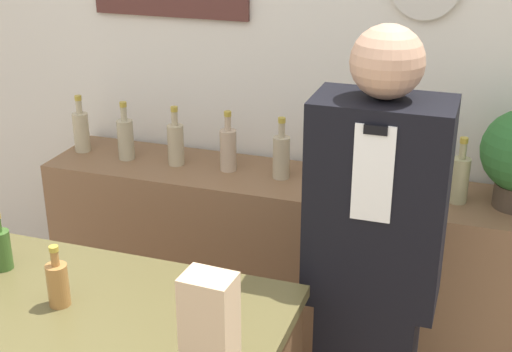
% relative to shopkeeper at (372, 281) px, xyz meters
% --- Properties ---
extents(back_wall, '(5.20, 0.09, 2.70)m').
position_rel_shopkeeper_xyz_m(back_wall, '(-0.60, 0.91, 0.50)').
color(back_wall, silver).
rests_on(back_wall, ground_plane).
extents(back_shelf, '(2.36, 0.44, 0.92)m').
position_rel_shopkeeper_xyz_m(back_shelf, '(-0.40, 0.63, -0.40)').
color(back_shelf, brown).
rests_on(back_shelf, ground_plane).
extents(shopkeeper, '(0.44, 0.27, 1.72)m').
position_rel_shopkeeper_xyz_m(shopkeeper, '(0.00, 0.00, 0.00)').
color(shopkeeper, black).
rests_on(shopkeeper, ground_plane).
extents(paper_bag, '(0.13, 0.10, 0.34)m').
position_rel_shopkeeper_xyz_m(paper_bag, '(-0.27, -0.76, 0.23)').
color(paper_bag, tan).
rests_on(paper_bag, display_counter).
extents(counter_bottle_1, '(0.07, 0.07, 0.20)m').
position_rel_shopkeeper_xyz_m(counter_bottle_1, '(-1.16, -0.41, 0.13)').
color(counter_bottle_1, '#365B23').
rests_on(counter_bottle_1, display_counter).
extents(counter_bottle_2, '(0.07, 0.07, 0.20)m').
position_rel_shopkeeper_xyz_m(counter_bottle_2, '(-0.86, -0.54, 0.13)').
color(counter_bottle_2, '#A36E37').
rests_on(counter_bottle_2, display_counter).
extents(shelf_bottle_0, '(0.07, 0.07, 0.27)m').
position_rel_shopkeeper_xyz_m(shelf_bottle_0, '(-1.50, 0.65, 0.16)').
color(shelf_bottle_0, tan).
rests_on(shelf_bottle_0, back_shelf).
extents(shelf_bottle_1, '(0.07, 0.07, 0.27)m').
position_rel_shopkeeper_xyz_m(shelf_bottle_1, '(-1.25, 0.62, 0.16)').
color(shelf_bottle_1, tan).
rests_on(shelf_bottle_1, back_shelf).
extents(shelf_bottle_2, '(0.07, 0.07, 0.27)m').
position_rel_shopkeeper_xyz_m(shelf_bottle_2, '(-1.01, 0.63, 0.16)').
color(shelf_bottle_2, tan).
rests_on(shelf_bottle_2, back_shelf).
extents(shelf_bottle_3, '(0.07, 0.07, 0.27)m').
position_rel_shopkeeper_xyz_m(shelf_bottle_3, '(-0.76, 0.64, 0.16)').
color(shelf_bottle_3, tan).
rests_on(shelf_bottle_3, back_shelf).
extents(shelf_bottle_4, '(0.07, 0.07, 0.27)m').
position_rel_shopkeeper_xyz_m(shelf_bottle_4, '(-0.51, 0.63, 0.16)').
color(shelf_bottle_4, tan).
rests_on(shelf_bottle_4, back_shelf).
extents(shelf_bottle_5, '(0.07, 0.07, 0.27)m').
position_rel_shopkeeper_xyz_m(shelf_bottle_5, '(-0.27, 0.65, 0.16)').
color(shelf_bottle_5, tan).
rests_on(shelf_bottle_5, back_shelf).
extents(shelf_bottle_6, '(0.07, 0.07, 0.27)m').
position_rel_shopkeeper_xyz_m(shelf_bottle_6, '(-0.02, 0.65, 0.16)').
color(shelf_bottle_6, tan).
rests_on(shelf_bottle_6, back_shelf).
extents(shelf_bottle_7, '(0.07, 0.07, 0.27)m').
position_rel_shopkeeper_xyz_m(shelf_bottle_7, '(0.23, 0.62, 0.16)').
color(shelf_bottle_7, tan).
rests_on(shelf_bottle_7, back_shelf).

